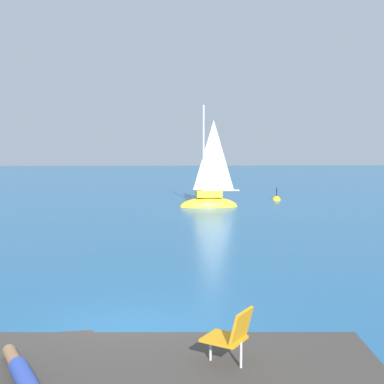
{
  "coord_description": "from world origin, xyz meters",
  "views": [
    {
      "loc": [
        0.76,
        -9.9,
        3.7
      ],
      "look_at": [
        1.99,
        15.92,
        1.31
      ],
      "focal_mm": 48.32,
      "sensor_mm": 36.0,
      "label": 1
    }
  ],
  "objects_px": {
    "marker_buoy": "(277,200)",
    "person_sunbather": "(23,375)",
    "beach_chair": "(231,334)",
    "sailboat_near": "(209,201)"
  },
  "relations": [
    {
      "from": "marker_buoy",
      "to": "person_sunbather",
      "type": "bearing_deg",
      "value": -108.27
    },
    {
      "from": "beach_chair",
      "to": "marker_buoy",
      "type": "bearing_deg",
      "value": -69.42
    },
    {
      "from": "sailboat_near",
      "to": "beach_chair",
      "type": "xyz_separation_m",
      "value": [
        -1.61,
        -23.52,
        0.79
      ]
    },
    {
      "from": "sailboat_near",
      "to": "person_sunbather",
      "type": "bearing_deg",
      "value": 76.15
    },
    {
      "from": "person_sunbather",
      "to": "beach_chair",
      "type": "xyz_separation_m",
      "value": [
        2.68,
        0.43,
        0.33
      ]
    },
    {
      "from": "sailboat_near",
      "to": "person_sunbather",
      "type": "xyz_separation_m",
      "value": [
        -4.28,
        -23.95,
        0.46
      ]
    },
    {
      "from": "person_sunbather",
      "to": "sailboat_near",
      "type": "bearing_deg",
      "value": -36.64
    },
    {
      "from": "beach_chair",
      "to": "marker_buoy",
      "type": "xyz_separation_m",
      "value": [
        6.38,
        27.03,
        -1.14
      ]
    },
    {
      "from": "sailboat_near",
      "to": "marker_buoy",
      "type": "xyz_separation_m",
      "value": [
        4.78,
        3.5,
        -0.35
      ]
    },
    {
      "from": "person_sunbather",
      "to": "marker_buoy",
      "type": "height_order",
      "value": "person_sunbather"
    }
  ]
}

